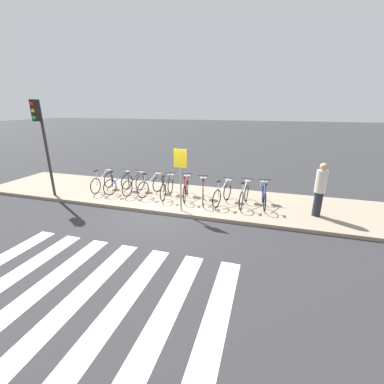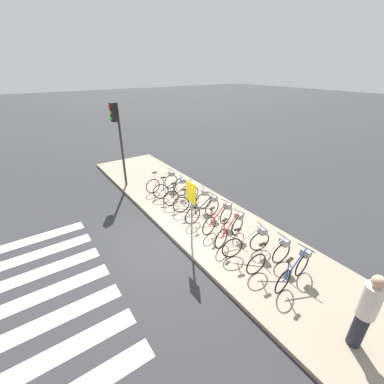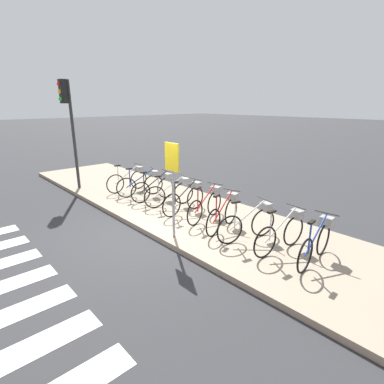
{
  "view_description": "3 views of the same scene",
  "coord_description": "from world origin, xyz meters",
  "px_view_note": "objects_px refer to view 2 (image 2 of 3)",
  "views": [
    {
      "loc": [
        3.32,
        -7.46,
        3.57
      ],
      "look_at": [
        0.75,
        1.08,
        0.55
      ],
      "focal_mm": 24.0,
      "sensor_mm": 36.0,
      "label": 1
    },
    {
      "loc": [
        5.85,
        -3.33,
        5.1
      ],
      "look_at": [
        -0.62,
        1.15,
        1.22
      ],
      "focal_mm": 24.0,
      "sensor_mm": 36.0,
      "label": 2
    },
    {
      "loc": [
        5.5,
        -3.62,
        3.05
      ],
      "look_at": [
        0.15,
        1.26,
        0.88
      ],
      "focal_mm": 28.0,
      "sensor_mm": 36.0,
      "label": 3
    }
  ],
  "objects_px": {
    "parked_bicycle_1": "(174,188)",
    "pedestrian": "(366,311)",
    "parked_bicycle_3": "(195,200)",
    "sign_post": "(191,204)",
    "parked_bicycle_6": "(231,228)",
    "parked_bicycle_7": "(249,241)",
    "parked_bicycle_0": "(164,181)",
    "parked_bicycle_2": "(184,193)",
    "traffic_light": "(117,128)",
    "parked_bicycle_4": "(205,208)",
    "parked_bicycle_8": "(272,255)",
    "parked_bicycle_9": "(296,268)",
    "parked_bicycle_5": "(220,217)"
  },
  "relations": [
    {
      "from": "parked_bicycle_1",
      "to": "parked_bicycle_8",
      "type": "height_order",
      "value": "same"
    },
    {
      "from": "parked_bicycle_8",
      "to": "parked_bicycle_9",
      "type": "relative_size",
      "value": 1.0
    },
    {
      "from": "parked_bicycle_2",
      "to": "parked_bicycle_8",
      "type": "relative_size",
      "value": 1.0
    },
    {
      "from": "parked_bicycle_8",
      "to": "traffic_light",
      "type": "relative_size",
      "value": 0.42
    },
    {
      "from": "parked_bicycle_3",
      "to": "sign_post",
      "type": "distance_m",
      "value": 2.38
    },
    {
      "from": "parked_bicycle_0",
      "to": "parked_bicycle_4",
      "type": "xyz_separation_m",
      "value": [
        2.92,
        0.04,
        0.0
      ]
    },
    {
      "from": "parked_bicycle_7",
      "to": "sign_post",
      "type": "height_order",
      "value": "sign_post"
    },
    {
      "from": "parked_bicycle_8",
      "to": "sign_post",
      "type": "bearing_deg",
      "value": -148.53
    },
    {
      "from": "parked_bicycle_2",
      "to": "parked_bicycle_3",
      "type": "relative_size",
      "value": 1.03
    },
    {
      "from": "parked_bicycle_0",
      "to": "parked_bicycle_2",
      "type": "height_order",
      "value": "same"
    },
    {
      "from": "pedestrian",
      "to": "traffic_light",
      "type": "relative_size",
      "value": 0.48
    },
    {
      "from": "sign_post",
      "to": "parked_bicycle_7",
      "type": "bearing_deg",
      "value": 42.86
    },
    {
      "from": "parked_bicycle_2",
      "to": "parked_bicycle_7",
      "type": "distance_m",
      "value": 3.71
    },
    {
      "from": "pedestrian",
      "to": "traffic_light",
      "type": "height_order",
      "value": "traffic_light"
    },
    {
      "from": "parked_bicycle_7",
      "to": "parked_bicycle_9",
      "type": "distance_m",
      "value": 1.45
    },
    {
      "from": "parked_bicycle_9",
      "to": "parked_bicycle_8",
      "type": "bearing_deg",
      "value": -174.07
    },
    {
      "from": "parked_bicycle_1",
      "to": "parked_bicycle_6",
      "type": "bearing_deg",
      "value": -0.73
    },
    {
      "from": "parked_bicycle_1",
      "to": "pedestrian",
      "type": "relative_size",
      "value": 0.85
    },
    {
      "from": "parked_bicycle_0",
      "to": "parked_bicycle_1",
      "type": "height_order",
      "value": "same"
    },
    {
      "from": "pedestrian",
      "to": "parked_bicycle_5",
      "type": "bearing_deg",
      "value": 174.59
    },
    {
      "from": "parked_bicycle_4",
      "to": "parked_bicycle_8",
      "type": "bearing_deg",
      "value": -0.5
    },
    {
      "from": "pedestrian",
      "to": "parked_bicycle_6",
      "type": "bearing_deg",
      "value": 175.48
    },
    {
      "from": "parked_bicycle_4",
      "to": "parked_bicycle_8",
      "type": "relative_size",
      "value": 1.0
    },
    {
      "from": "parked_bicycle_0",
      "to": "parked_bicycle_4",
      "type": "distance_m",
      "value": 2.92
    },
    {
      "from": "parked_bicycle_0",
      "to": "pedestrian",
      "type": "distance_m",
      "value": 8.34
    },
    {
      "from": "parked_bicycle_3",
      "to": "traffic_light",
      "type": "xyz_separation_m",
      "value": [
        -3.75,
        -1.38,
        2.19
      ]
    },
    {
      "from": "pedestrian",
      "to": "sign_post",
      "type": "height_order",
      "value": "sign_post"
    },
    {
      "from": "parked_bicycle_1",
      "to": "parked_bicycle_7",
      "type": "height_order",
      "value": "same"
    },
    {
      "from": "parked_bicycle_2",
      "to": "parked_bicycle_6",
      "type": "height_order",
      "value": "same"
    },
    {
      "from": "parked_bicycle_4",
      "to": "traffic_light",
      "type": "xyz_separation_m",
      "value": [
        -4.45,
        -1.31,
        2.19
      ]
    },
    {
      "from": "parked_bicycle_0",
      "to": "parked_bicycle_1",
      "type": "relative_size",
      "value": 1.04
    },
    {
      "from": "parked_bicycle_9",
      "to": "sign_post",
      "type": "height_order",
      "value": "sign_post"
    },
    {
      "from": "parked_bicycle_0",
      "to": "parked_bicycle_2",
      "type": "relative_size",
      "value": 1.0
    },
    {
      "from": "sign_post",
      "to": "parked_bicycle_5",
      "type": "bearing_deg",
      "value": 100.56
    },
    {
      "from": "pedestrian",
      "to": "parked_bicycle_4",
      "type": "bearing_deg",
      "value": 175.96
    },
    {
      "from": "parked_bicycle_1",
      "to": "parked_bicycle_8",
      "type": "distance_m",
      "value": 5.13
    },
    {
      "from": "parked_bicycle_8",
      "to": "parked_bicycle_9",
      "type": "bearing_deg",
      "value": 5.93
    },
    {
      "from": "parked_bicycle_0",
      "to": "sign_post",
      "type": "height_order",
      "value": "sign_post"
    },
    {
      "from": "parked_bicycle_5",
      "to": "parked_bicycle_4",
      "type": "bearing_deg",
      "value": -175.51
    },
    {
      "from": "parked_bicycle_0",
      "to": "parked_bicycle_2",
      "type": "distance_m",
      "value": 1.47
    },
    {
      "from": "sign_post",
      "to": "parked_bicycle_0",
      "type": "bearing_deg",
      "value": 162.58
    },
    {
      "from": "parked_bicycle_3",
      "to": "pedestrian",
      "type": "xyz_separation_m",
      "value": [
        6.1,
        -0.44,
        0.5
      ]
    },
    {
      "from": "parked_bicycle_2",
      "to": "parked_bicycle_9",
      "type": "bearing_deg",
      "value": 0.05
    },
    {
      "from": "parked_bicycle_4",
      "to": "parked_bicycle_6",
      "type": "xyz_separation_m",
      "value": [
        1.47,
        -0.07,
        0.0
      ]
    },
    {
      "from": "parked_bicycle_3",
      "to": "parked_bicycle_7",
      "type": "distance_m",
      "value": 2.96
    },
    {
      "from": "parked_bicycle_7",
      "to": "traffic_light",
      "type": "relative_size",
      "value": 0.41
    },
    {
      "from": "parked_bicycle_6",
      "to": "parked_bicycle_0",
      "type": "bearing_deg",
      "value": 179.55
    },
    {
      "from": "parked_bicycle_1",
      "to": "sign_post",
      "type": "bearing_deg",
      "value": -21.73
    },
    {
      "from": "parked_bicycle_6",
      "to": "parked_bicycle_7",
      "type": "xyz_separation_m",
      "value": [
        0.79,
        -0.03,
        0.0
      ]
    },
    {
      "from": "parked_bicycle_3",
      "to": "parked_bicycle_4",
      "type": "relative_size",
      "value": 0.97
    }
  ]
}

